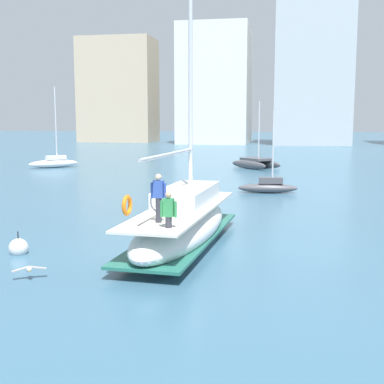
# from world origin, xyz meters

# --- Properties ---
(ground_plane) EXTENTS (400.00, 400.00, 0.00)m
(ground_plane) POSITION_xyz_m (0.00, 0.00, 0.00)
(ground_plane) COLOR #38607A
(main_sailboat) EXTENTS (3.09, 9.75, 12.57)m
(main_sailboat) POSITION_xyz_m (0.44, 0.38, 0.91)
(main_sailboat) COLOR white
(main_sailboat) RESTS_ON ground
(moored_sloop_near) EXTENTS (4.50, 4.19, 8.07)m
(moored_sloop_near) POSITION_xyz_m (-18.75, 29.86, 0.56)
(moored_sloop_near) COLOR white
(moored_sloop_near) RESTS_ON ground
(moored_catamaran) EXTENTS (3.93, 1.23, 5.40)m
(moored_catamaran) POSITION_xyz_m (3.17, 15.39, 0.44)
(moored_catamaran) COLOR #4C4C51
(moored_catamaran) RESTS_ON ground
(moored_cutter_left) EXTENTS (5.26, 5.31, 6.61)m
(moored_cutter_left) POSITION_xyz_m (1.40, 32.79, 0.57)
(moored_cutter_left) COLOR #4C4C51
(moored_cutter_left) RESTS_ON ground
(seagull) EXTENTS (0.93, 0.62, 0.16)m
(seagull) POSITION_xyz_m (-3.29, -4.53, 0.32)
(seagull) COLOR silver
(seagull) RESTS_ON ground
(mooring_buoy) EXTENTS (0.69, 0.69, 0.94)m
(mooring_buoy) POSITION_xyz_m (-5.14, -1.83, 0.21)
(mooring_buoy) COLOR silver
(mooring_buoy) RESTS_ON ground
(waterfront_buildings) EXTENTS (83.85, 18.27, 27.52)m
(waterfront_buildings) POSITION_xyz_m (4.85, 89.46, 12.00)
(waterfront_buildings) COLOR #C6AD8E
(waterfront_buildings) RESTS_ON ground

